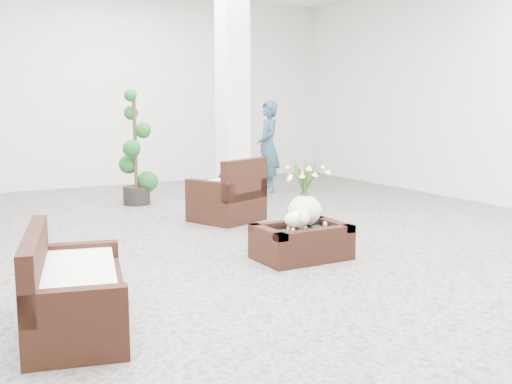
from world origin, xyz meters
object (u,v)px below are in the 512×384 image
loveseat (76,280)px  coffee_table (301,244)px  topiary (135,149)px  armchair (226,189)px

loveseat → coffee_table: bearing=-57.2°
topiary → loveseat: bearing=-112.7°
armchair → loveseat: bearing=26.5°
coffee_table → loveseat: 2.56m
coffee_table → topiary: topiary is taller
coffee_table → armchair: armchair is taller
armchair → loveseat: (-2.62, -2.95, -0.06)m
coffee_table → loveseat: loveseat is taller
coffee_table → armchair: size_ratio=1.08×
armchair → loveseat: armchair is taller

